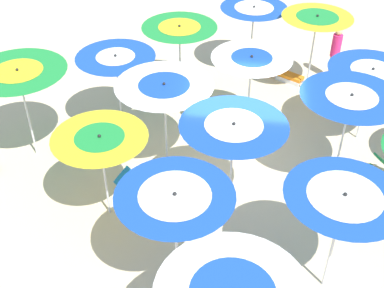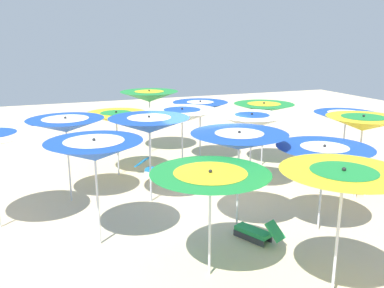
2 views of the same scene
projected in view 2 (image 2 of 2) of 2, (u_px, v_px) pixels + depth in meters
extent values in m
cube|color=beige|center=(202.00, 197.00, 11.98)|extent=(39.62, 39.62, 0.04)
cylinder|color=silver|center=(343.00, 148.00, 13.54)|extent=(0.05, 0.05, 1.96)
cone|color=#1947B2|center=(346.00, 118.00, 13.29)|extent=(2.06, 2.06, 0.37)
cone|color=white|center=(346.00, 116.00, 13.27)|extent=(1.19, 1.19, 0.21)
sphere|color=black|center=(346.00, 112.00, 13.24)|extent=(0.07, 0.07, 0.07)
cylinder|color=silver|center=(263.00, 137.00, 14.66)|extent=(0.05, 0.05, 2.11)
cone|color=#1E8C38|center=(264.00, 108.00, 14.40)|extent=(2.12, 2.12, 0.30)
cone|color=yellow|center=(264.00, 106.00, 14.38)|extent=(1.18, 1.18, 0.17)
sphere|color=black|center=(264.00, 103.00, 14.35)|extent=(0.07, 0.07, 0.07)
cylinder|color=silver|center=(200.00, 134.00, 15.22)|extent=(0.05, 0.05, 2.04)
cone|color=#1947B2|center=(200.00, 107.00, 14.96)|extent=(2.03, 2.03, 0.37)
cone|color=white|center=(200.00, 104.00, 14.93)|extent=(0.99, 0.99, 0.18)
sphere|color=black|center=(200.00, 101.00, 14.91)|extent=(0.07, 0.07, 0.07)
cylinder|color=silver|center=(150.00, 124.00, 16.46)|extent=(0.05, 0.05, 2.25)
cone|color=#1E8C38|center=(149.00, 97.00, 16.18)|extent=(2.29, 2.29, 0.42)
cone|color=yellow|center=(149.00, 94.00, 16.15)|extent=(1.17, 1.17, 0.21)
sphere|color=black|center=(149.00, 91.00, 16.12)|extent=(0.07, 0.07, 0.07)
cylinder|color=silver|center=(359.00, 162.00, 11.54)|extent=(0.05, 0.05, 2.20)
cone|color=yellow|center=(363.00, 124.00, 11.26)|extent=(2.01, 2.01, 0.39)
cone|color=#1E8C38|center=(363.00, 121.00, 11.24)|extent=(1.19, 1.19, 0.23)
sphere|color=black|center=(364.00, 116.00, 11.21)|extent=(0.07, 0.07, 0.07)
cylinder|color=silver|center=(250.00, 157.00, 12.23)|extent=(0.05, 0.05, 2.11)
cone|color=white|center=(252.00, 122.00, 11.96)|extent=(2.02, 2.02, 0.42)
cone|color=#1947B2|center=(252.00, 118.00, 11.94)|extent=(1.02, 1.02, 0.21)
sphere|color=black|center=(252.00, 114.00, 11.90)|extent=(0.07, 0.07, 0.07)
cylinder|color=silver|center=(182.00, 147.00, 13.47)|extent=(0.05, 0.05, 2.05)
cone|color=white|center=(182.00, 116.00, 13.21)|extent=(2.29, 2.29, 0.43)
cone|color=#1947B2|center=(182.00, 113.00, 13.18)|extent=(1.19, 1.19, 0.22)
sphere|color=black|center=(182.00, 109.00, 13.15)|extent=(0.07, 0.07, 0.07)
cylinder|color=silver|center=(118.00, 147.00, 13.68)|extent=(0.05, 0.05, 1.95)
cone|color=yellow|center=(116.00, 118.00, 13.43)|extent=(1.99, 1.99, 0.35)
cone|color=#1E8C38|center=(116.00, 115.00, 13.41)|extent=(1.03, 1.03, 0.18)
sphere|color=black|center=(116.00, 112.00, 13.38)|extent=(0.07, 0.07, 0.07)
cylinder|color=silver|center=(321.00, 193.00, 9.64)|extent=(0.05, 0.05, 1.91)
cone|color=#1947B2|center=(324.00, 154.00, 9.40)|extent=(2.21, 2.21, 0.33)
cone|color=white|center=(324.00, 150.00, 9.38)|extent=(1.09, 1.09, 0.16)
sphere|color=black|center=(325.00, 146.00, 9.35)|extent=(0.07, 0.07, 0.07)
cylinder|color=silver|center=(238.00, 186.00, 9.67)|extent=(0.05, 0.05, 2.19)
cone|color=#1947B2|center=(239.00, 141.00, 9.39)|extent=(2.25, 2.25, 0.38)
cone|color=white|center=(239.00, 137.00, 9.37)|extent=(1.13, 1.13, 0.19)
sphere|color=black|center=(239.00, 132.00, 9.34)|extent=(0.07, 0.07, 0.07)
cylinder|color=silver|center=(150.00, 164.00, 11.37)|extent=(0.05, 0.05, 2.20)
cone|color=#1947B2|center=(149.00, 125.00, 11.10)|extent=(2.21, 2.21, 0.43)
cone|color=white|center=(149.00, 122.00, 11.07)|extent=(1.18, 1.18, 0.23)
sphere|color=black|center=(149.00, 117.00, 11.04)|extent=(0.07, 0.07, 0.07)
cylinder|color=silver|center=(69.00, 164.00, 11.40)|extent=(0.05, 0.05, 2.19)
cone|color=#1947B2|center=(66.00, 126.00, 11.12)|extent=(2.08, 2.08, 0.38)
cone|color=white|center=(66.00, 123.00, 11.10)|extent=(1.25, 1.25, 0.23)
sphere|color=black|center=(65.00, 118.00, 11.07)|extent=(0.07, 0.07, 0.07)
cylinder|color=silver|center=(337.00, 243.00, 6.91)|extent=(0.05, 0.05, 2.26)
cone|color=yellow|center=(343.00, 180.00, 6.63)|extent=(2.07, 2.07, 0.32)
cone|color=#1E8C38|center=(343.00, 176.00, 6.61)|extent=(1.08, 1.08, 0.17)
sphere|color=black|center=(344.00, 169.00, 6.58)|extent=(0.07, 0.07, 0.07)
cylinder|color=silver|center=(210.00, 229.00, 7.77)|extent=(0.05, 0.05, 1.94)
cone|color=#1E8C38|center=(210.00, 181.00, 7.53)|extent=(2.24, 2.24, 0.32)
cone|color=yellow|center=(210.00, 178.00, 7.51)|extent=(1.37, 1.37, 0.20)
sphere|color=black|center=(210.00, 171.00, 7.48)|extent=(0.07, 0.07, 0.07)
cylinder|color=silver|center=(97.00, 199.00, 8.97)|extent=(0.05, 0.05, 2.17)
cone|color=#1947B2|center=(95.00, 151.00, 8.70)|extent=(2.08, 2.08, 0.44)
cone|color=white|center=(94.00, 147.00, 8.67)|extent=(1.28, 1.28, 0.27)
sphere|color=black|center=(94.00, 140.00, 8.63)|extent=(0.07, 0.07, 0.07)
cube|color=#333338|center=(248.00, 238.00, 9.33)|extent=(0.38, 0.79, 0.14)
cube|color=#333338|center=(256.00, 234.00, 9.54)|extent=(0.38, 0.79, 0.14)
cube|color=green|center=(253.00, 231.00, 9.40)|extent=(0.63, 0.90, 0.10)
cube|color=green|center=(275.00, 231.00, 8.94)|extent=(0.44, 0.47, 0.36)
cube|color=silver|center=(160.00, 172.00, 13.90)|extent=(0.62, 0.63, 0.14)
cube|color=silver|center=(156.00, 175.00, 13.62)|extent=(0.62, 0.63, 0.14)
cube|color=#1972B7|center=(158.00, 170.00, 13.73)|extent=(0.83, 0.83, 0.10)
cube|color=#1972B7|center=(142.00, 162.00, 13.93)|extent=(0.53, 0.53, 0.35)
cube|color=silver|center=(362.00, 189.00, 12.38)|extent=(0.46, 0.73, 0.14)
cube|color=silver|center=(350.00, 188.00, 12.44)|extent=(0.46, 0.73, 0.14)
cube|color=orange|center=(356.00, 185.00, 12.38)|extent=(0.72, 0.89, 0.10)
cube|color=orange|center=(353.00, 173.00, 12.89)|extent=(0.49, 0.50, 0.31)
sphere|color=yellow|center=(127.00, 145.00, 17.14)|extent=(0.28, 0.28, 0.28)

